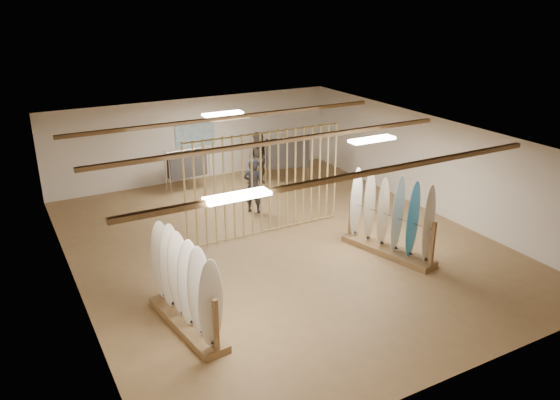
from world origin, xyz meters
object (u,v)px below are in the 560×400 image
shopper_b (260,155)px  shopper_a (253,182)px  clothing_rack_a (187,164)px  clothing_rack_b (287,153)px  rack_left (186,296)px  rack_right (389,228)px

shopper_b → shopper_a: bearing=-89.5°
clothing_rack_a → clothing_rack_b: bearing=-18.3°
rack_left → clothing_rack_b: bearing=40.6°
clothing_rack_a → shopper_b: bearing=-14.3°
rack_left → shopper_b: bearing=46.5°
clothing_rack_a → shopper_b: shopper_b is taller
rack_right → rack_left: bearing=171.6°
rack_right → shopper_b: rack_right is taller
rack_left → shopper_b: 8.49m
clothing_rack_b → shopper_b: shopper_b is taller
rack_right → shopper_a: rack_right is taller
clothing_rack_b → shopper_b: (-0.82, 0.40, -0.07)m
rack_left → shopper_a: bearing=44.3°
shopper_b → clothing_rack_b: bearing=5.4°
rack_left → clothing_rack_a: bearing=62.8°
rack_right → shopper_a: 4.41m
clothing_rack_b → shopper_a: size_ratio=0.90×
shopper_a → shopper_b: 2.50m
clothing_rack_a → clothing_rack_b: clothing_rack_b is taller
shopper_a → shopper_b: size_ratio=0.91×
clothing_rack_b → clothing_rack_a: bearing=-177.8°
clothing_rack_b → shopper_b: 0.91m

